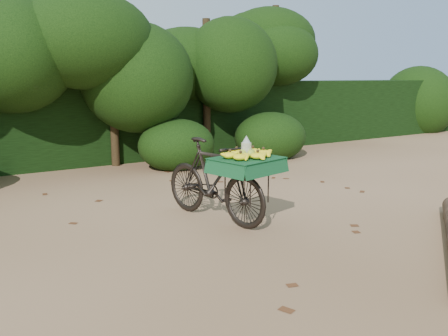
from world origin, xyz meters
TOP-DOWN VIEW (x-y plane):
  - ground at (0.00, 0.00)m, footprint 80.00×80.00m
  - vendor_bicycle at (0.28, 0.69)m, footprint 1.07×1.96m
  - hedge_backdrop at (0.00, 6.30)m, footprint 26.00×1.80m
  - tree_row at (-0.65, 5.50)m, footprint 14.50×2.00m
  - bush_clumps at (0.50, 4.30)m, footprint 8.80×1.70m
  - leaf_litter at (0.00, 0.65)m, footprint 7.00×7.30m

SIDE VIEW (x-z plane):
  - ground at x=0.00m, z-range 0.00..0.00m
  - leaf_litter at x=0.00m, z-range 0.00..0.01m
  - bush_clumps at x=0.50m, z-range 0.00..0.90m
  - vendor_bicycle at x=0.28m, z-range 0.01..1.14m
  - hedge_backdrop at x=0.00m, z-range 0.00..1.80m
  - tree_row at x=-0.65m, z-range 0.00..4.00m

